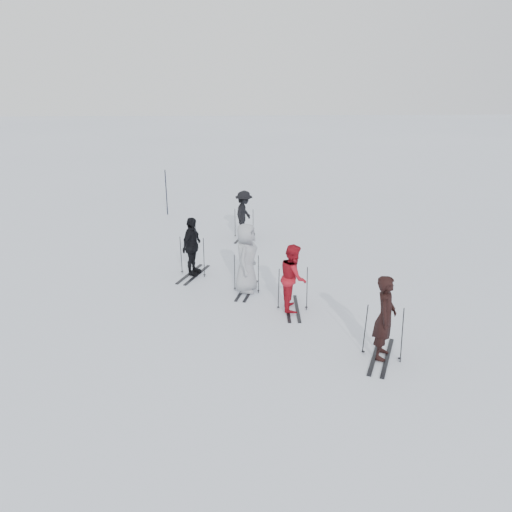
{
  "coord_description": "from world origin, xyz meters",
  "views": [
    {
      "loc": [
        -0.6,
        -12.04,
        5.86
      ],
      "look_at": [
        0.0,
        1.0,
        1.0
      ],
      "focal_mm": 35.0,
      "sensor_mm": 36.0,
      "label": 1
    }
  ],
  "objects": [
    {
      "name": "skier_uphill_left",
      "position": [
        -1.87,
        2.13,
        0.89
      ],
      "size": [
        0.8,
        1.13,
        1.78
      ],
      "primitive_type": "imported",
      "rotation": [
        0.0,
        0.0,
        1.18
      ],
      "color": "black",
      "rests_on": "ground"
    },
    {
      "name": "skier_near_dark",
      "position": [
        2.56,
        -2.75,
        0.94
      ],
      "size": [
        0.69,
        0.81,
        1.88
      ],
      "primitive_type": "imported",
      "rotation": [
        0.0,
        0.0,
        1.16
      ],
      "color": "black",
      "rests_on": "ground"
    },
    {
      "name": "piste_marker",
      "position": [
        -3.47,
        9.03,
        0.97
      ],
      "size": [
        0.06,
        0.06,
        1.94
      ],
      "primitive_type": "cylinder",
      "rotation": [
        0.0,
        0.0,
        -0.38
      ],
      "color": "black",
      "rests_on": "ground"
    },
    {
      "name": "skis_uphill_left",
      "position": [
        -1.87,
        2.13,
        0.62
      ],
      "size": [
        1.93,
        1.49,
        1.25
      ],
      "primitive_type": null,
      "rotation": [
        0.0,
        0.0,
        1.18
      ],
      "color": "black",
      "rests_on": "ground"
    },
    {
      "name": "skier_grey",
      "position": [
        -0.27,
        0.86,
        0.98
      ],
      "size": [
        0.86,
        1.09,
        1.96
      ],
      "primitive_type": "imported",
      "rotation": [
        0.0,
        0.0,
        1.29
      ],
      "color": "#9B9DA3",
      "rests_on": "ground"
    },
    {
      "name": "skier_uphill_far",
      "position": [
        -0.23,
        5.68,
        0.87
      ],
      "size": [
        0.97,
        1.28,
        1.75
      ],
      "primitive_type": "imported",
      "rotation": [
        0.0,
        0.0,
        1.25
      ],
      "color": "black",
      "rests_on": "ground"
    },
    {
      "name": "skis_grey",
      "position": [
        -0.27,
        0.86,
        0.56
      ],
      "size": [
        1.71,
        1.21,
        1.12
      ],
      "primitive_type": null,
      "rotation": [
        0.0,
        0.0,
        1.29
      ],
      "color": "black",
      "rests_on": "ground"
    },
    {
      "name": "skier_red",
      "position": [
        0.89,
        -0.33,
        0.87
      ],
      "size": [
        0.7,
        0.88,
        1.75
      ],
      "primitive_type": "imported",
      "rotation": [
        0.0,
        0.0,
        1.53
      ],
      "color": "maroon",
      "rests_on": "ground"
    },
    {
      "name": "skis_near_dark",
      "position": [
        2.56,
        -2.75,
        0.63
      ],
      "size": [
        1.96,
        1.53,
        1.26
      ],
      "primitive_type": null,
      "rotation": [
        0.0,
        0.0,
        1.16
      ],
      "color": "black",
      "rests_on": "ground"
    },
    {
      "name": "ground",
      "position": [
        0.0,
        0.0,
        0.0
      ],
      "size": [
        120.0,
        120.0,
        0.0
      ],
      "primitive_type": "plane",
      "color": "silver",
      "rests_on": "ground"
    },
    {
      "name": "skis_uphill_far",
      "position": [
        -0.23,
        5.68,
        0.57
      ],
      "size": [
        1.74,
        1.27,
        1.14
      ],
      "primitive_type": null,
      "rotation": [
        0.0,
        0.0,
        1.25
      ],
      "color": "black",
      "rests_on": "ground"
    },
    {
      "name": "skis_red",
      "position": [
        0.89,
        -0.33,
        0.6
      ],
      "size": [
        1.67,
        0.93,
        1.2
      ],
      "primitive_type": null,
      "rotation": [
        0.0,
        0.0,
        1.53
      ],
      "color": "black",
      "rests_on": "ground"
    }
  ]
}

